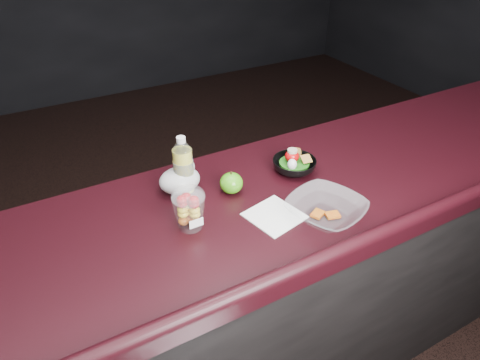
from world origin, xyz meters
name	(u,v)px	position (x,y,z in m)	size (l,w,h in m)	color
counter	(224,312)	(0.00, 0.30, 0.51)	(4.06, 0.71, 1.02)	black
lemonade_bottle	(183,169)	(-0.05, 0.47, 1.11)	(0.07, 0.07, 0.21)	yellow
fruit_cup	(189,208)	(-0.12, 0.28, 1.10)	(0.10, 0.10, 0.15)	white
green_apple	(231,183)	(0.08, 0.38, 1.06)	(0.08, 0.08, 0.08)	#2F9210
plastic_bag	(181,178)	(-0.07, 0.48, 1.07)	(0.15, 0.12, 0.11)	silver
snack_bowl	(294,165)	(0.35, 0.39, 1.05)	(0.16, 0.16, 0.09)	black
takeout_bowl	(326,210)	(0.28, 0.11, 1.05)	(0.31, 0.31, 0.06)	silver
paper_napkin	(274,216)	(0.14, 0.19, 1.02)	(0.16, 0.16, 0.00)	white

